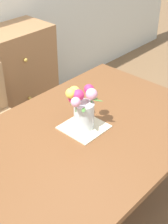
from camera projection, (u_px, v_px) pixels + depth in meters
ground_plane at (84, 213)px, 2.45m from camera, size 12.00×12.00×0.00m
dining_table at (84, 143)px, 2.07m from camera, size 1.71×1.13×0.76m
placemat at (84, 127)px, 2.07m from camera, size 0.26×0.26×0.01m
flower_vase at (82, 106)px, 2.00m from camera, size 0.23×0.25×0.28m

